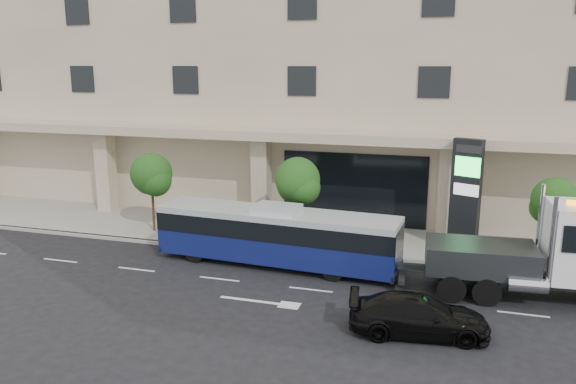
# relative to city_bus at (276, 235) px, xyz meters

# --- Properties ---
(ground) EXTENTS (120.00, 120.00, 0.00)m
(ground) POSITION_rel_city_bus_xyz_m (2.20, -0.85, -1.42)
(ground) COLOR black
(ground) RESTS_ON ground
(sidewalk) EXTENTS (120.00, 6.00, 0.15)m
(sidewalk) POSITION_rel_city_bus_xyz_m (2.20, 4.15, -1.34)
(sidewalk) COLOR gray
(sidewalk) RESTS_ON ground
(curb) EXTENTS (120.00, 0.30, 0.15)m
(curb) POSITION_rel_city_bus_xyz_m (2.20, 1.15, -1.34)
(curb) COLOR gray
(curb) RESTS_ON ground
(convention_center) EXTENTS (60.00, 17.60, 20.00)m
(convention_center) POSITION_rel_city_bus_xyz_m (2.20, 14.57, 8.55)
(convention_center) COLOR tan
(convention_center) RESTS_ON ground
(tree_left) EXTENTS (2.27, 2.20, 4.22)m
(tree_left) POSITION_rel_city_bus_xyz_m (-7.77, 2.74, 1.69)
(tree_left) COLOR #422B19
(tree_left) RESTS_ON sidewalk
(tree_mid) EXTENTS (2.28, 2.20, 4.38)m
(tree_mid) POSITION_rel_city_bus_xyz_m (0.23, 2.74, 1.84)
(tree_mid) COLOR #422B19
(tree_mid) RESTS_ON sidewalk
(tree_right) EXTENTS (2.10, 2.00, 4.04)m
(tree_right) POSITION_rel_city_bus_xyz_m (11.73, 2.74, 1.62)
(tree_right) COLOR #422B19
(tree_right) RESTS_ON sidewalk
(city_bus) EXTENTS (11.15, 3.05, 2.79)m
(city_bus) POSITION_rel_city_bus_xyz_m (0.00, 0.00, 0.00)
(city_bus) COLOR black
(city_bus) RESTS_ON ground
(tow_truck) EXTENTS (9.57, 2.89, 4.34)m
(tow_truck) POSITION_rel_city_bus_xyz_m (11.16, -0.70, 0.37)
(tow_truck) COLOR #2D3033
(tow_truck) RESTS_ON ground
(black_sedan) EXTENTS (4.87, 2.52, 1.35)m
(black_sedan) POSITION_rel_city_bus_xyz_m (6.62, -5.01, -0.74)
(black_sedan) COLOR black
(black_sedan) RESTS_ON ground
(signage_pylon) EXTENTS (1.43, 0.97, 5.42)m
(signage_pylon) POSITION_rel_city_bus_xyz_m (8.05, 3.91, 1.49)
(signage_pylon) COLOR black
(signage_pylon) RESTS_ON sidewalk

